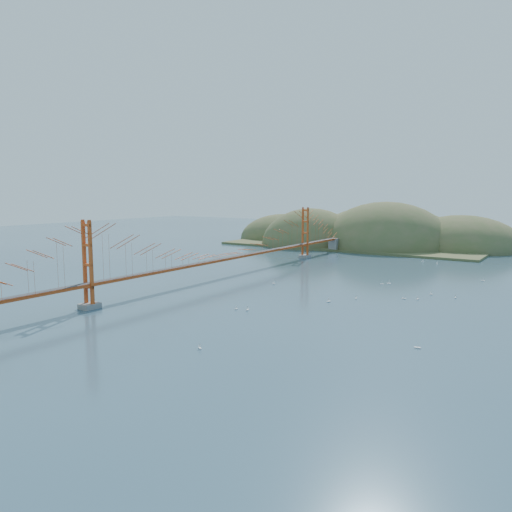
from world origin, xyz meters
The scene contains 19 objects.
ground centered at (0.00, 0.00, 0.00)m, with size 320.00×320.00×0.00m, color #2E4A5D.
bridge centered at (0.00, 0.18, 7.01)m, with size 2.20×94.40×12.00m.
far_headlands centered at (2.21, 68.52, 0.00)m, with size 84.00×58.00×25.00m.
sailboat_12 centered at (24.59, 38.24, 0.15)m, with size 0.58×0.55×0.65m.
sailboat_10 centered at (17.89, -19.36, 0.16)m, with size 0.62×0.65×0.73m.
sailboat_15 centered at (27.96, 36.74, 0.15)m, with size 0.56×0.57×0.64m.
sailboat_13 centered at (40.73, -23.03, 0.16)m, with size 0.63×0.58×0.71m.
sailboat_16 centered at (11.00, -1.67, 0.16)m, with size 0.65×0.62×0.73m.
sailboat_5 centered at (38.66, 3.54, 0.14)m, with size 0.46×0.53×0.61m.
sailboat_4 centered at (35.15, 3.90, 0.14)m, with size 0.59×0.59×0.63m.
sailboat_1 centered at (26.90, -4.97, 0.14)m, with size 0.53×0.57×0.64m.
sailboat_0 centered at (16.36, -19.70, 0.14)m, with size 0.40×0.50×0.59m.
sailboat_2 centered at (32.69, -1.31, 0.15)m, with size 0.61×0.52×0.70m.
sailboat_9 centered at (34.41, -0.62, 0.14)m, with size 0.52×0.56×0.63m.
sailboat_14 centered at (24.52, -8.99, 0.16)m, with size 0.62×0.65×0.73m.
sailboat_6 centered at (23.01, -35.00, 0.15)m, with size 0.64×0.64×0.68m.
sailboat_8 centered at (27.00, 8.95, 0.16)m, with size 0.64×0.63×0.71m.
sailboat_17 centered at (39.58, 20.49, 0.15)m, with size 0.58×0.50×0.67m.
sailboat_extra_0 centered at (26.19, 7.76, 0.14)m, with size 0.54×0.53×0.61m.
Camera 1 is at (53.72, -71.30, 15.35)m, focal length 35.00 mm.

